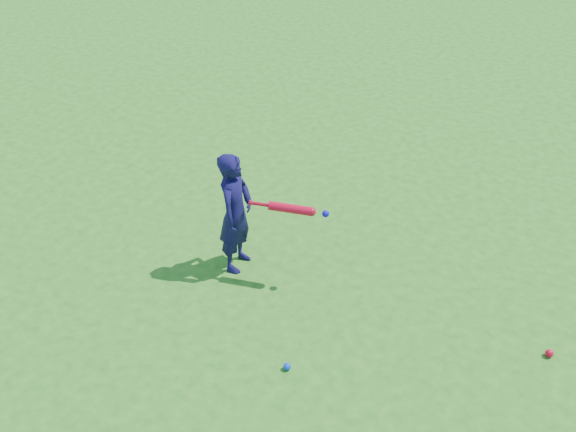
# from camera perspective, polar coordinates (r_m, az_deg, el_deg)

# --- Properties ---
(ground) EXTENTS (80.00, 80.00, 0.00)m
(ground) POSITION_cam_1_polar(r_m,az_deg,el_deg) (6.55, -9.44, -2.85)
(ground) COLOR #27721B
(ground) RESTS_ON ground
(child) EXTENTS (0.37, 0.49, 1.21)m
(child) POSITION_cam_1_polar(r_m,az_deg,el_deg) (5.92, -4.68, 0.28)
(child) COLOR #120E41
(child) RESTS_ON ground
(ground_ball_red) EXTENTS (0.07, 0.07, 0.07)m
(ground_ball_red) POSITION_cam_1_polar(r_m,az_deg,el_deg) (5.77, 22.21, -11.23)
(ground_ball_red) COLOR red
(ground_ball_red) RESTS_ON ground
(ground_ball_blue) EXTENTS (0.06, 0.06, 0.06)m
(ground_ball_blue) POSITION_cam_1_polar(r_m,az_deg,el_deg) (5.27, -0.09, -13.24)
(ground_ball_blue) COLOR #0D3ADF
(ground_ball_blue) RESTS_ON ground
(bat_swing) EXTENTS (0.70, 0.26, 0.08)m
(bat_swing) POSITION_cam_1_polar(r_m,az_deg,el_deg) (5.65, 0.52, 0.62)
(bat_swing) COLOR red
(bat_swing) RESTS_ON ground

